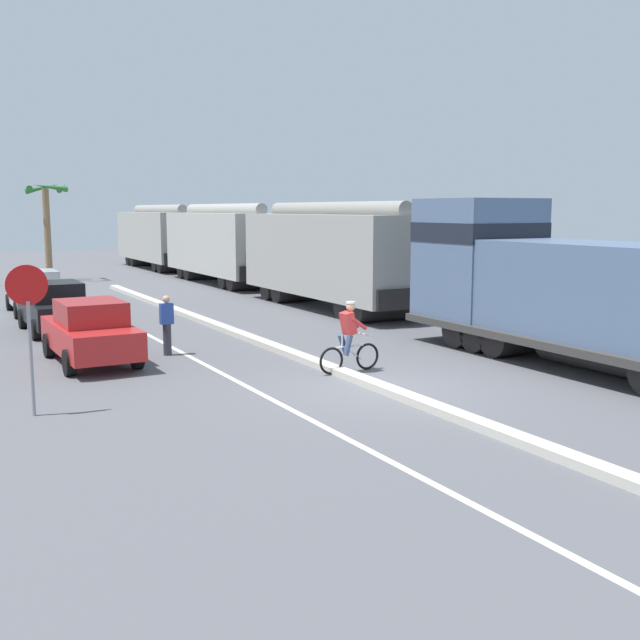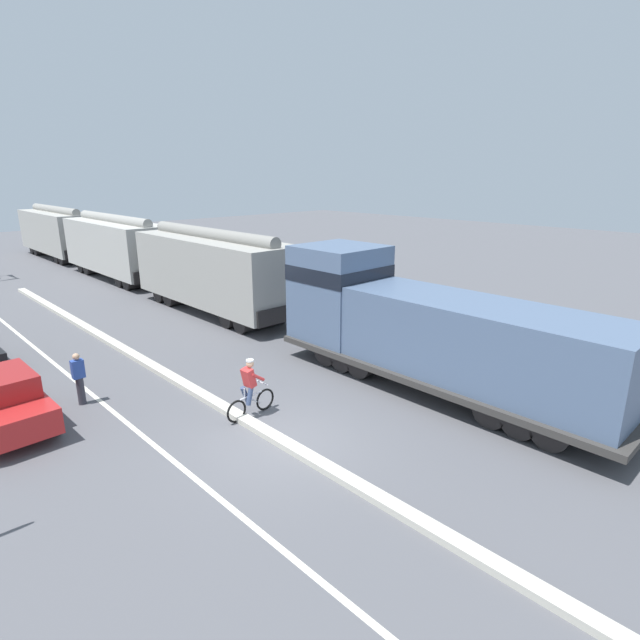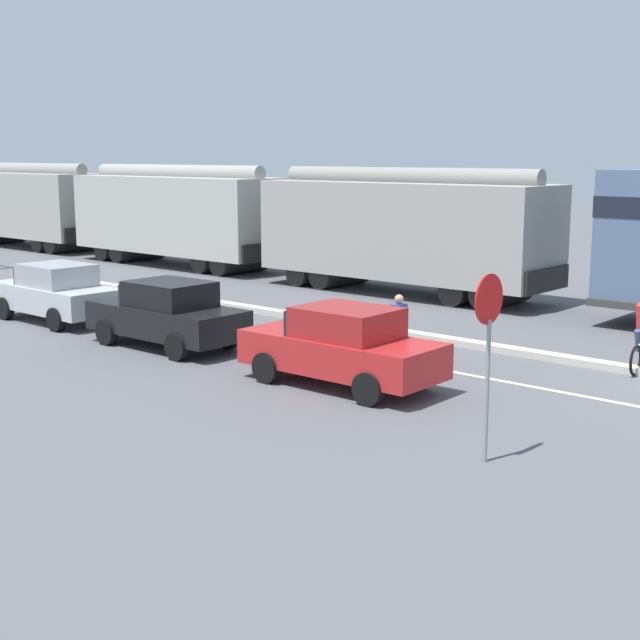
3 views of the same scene
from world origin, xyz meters
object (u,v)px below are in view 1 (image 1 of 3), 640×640
(locomotive, at_px, (571,294))
(hopper_car_trailing, at_px, (159,237))
(hopper_car_middle, at_px, (224,244))
(stop_sign, at_px, (28,311))
(hopper_car_lead, at_px, (332,256))
(parked_car_silver, at_px, (36,292))
(palm_tree_far, at_px, (47,210))
(pedestrian_by_cars, at_px, (167,324))
(parked_car_black, at_px, (55,307))
(parked_car_red, at_px, (91,332))
(cyclist, at_px, (349,339))

(locomotive, xyz_separation_m, hopper_car_trailing, (0.00, 35.36, 0.28))
(hopper_car_middle, height_order, stop_sign, hopper_car_middle)
(locomotive, distance_m, hopper_car_lead, 12.16)
(hopper_car_middle, xyz_separation_m, parked_car_silver, (-10.46, -7.30, -1.26))
(stop_sign, relative_size, palm_tree_far, 0.53)
(locomotive, bearing_deg, pedestrian_by_cars, 145.01)
(parked_car_black, bearing_deg, parked_car_red, -90.39)
(parked_car_black, bearing_deg, pedestrian_by_cars, -69.96)
(cyclist, xyz_separation_m, pedestrian_by_cars, (-3.21, 4.17, 0.03))
(hopper_car_lead, distance_m, parked_car_red, 12.37)
(hopper_car_lead, relative_size, cyclist, 6.18)
(parked_car_silver, height_order, pedestrian_by_cars, same)
(locomotive, distance_m, palm_tree_far, 30.81)
(cyclist, relative_size, stop_sign, 0.60)
(parked_car_black, bearing_deg, stop_sign, -101.61)
(hopper_car_middle, xyz_separation_m, parked_car_black, (-10.58, -12.30, -1.26))
(palm_tree_far, bearing_deg, hopper_car_middle, -37.15)
(hopper_car_trailing, bearing_deg, parked_car_red, -109.83)
(locomotive, relative_size, hopper_car_trailing, 1.10)
(parked_car_black, distance_m, parked_car_silver, 5.00)
(parked_car_silver, bearing_deg, pedestrian_by_cars, -79.87)
(cyclist, bearing_deg, pedestrian_by_cars, 127.55)
(hopper_car_middle, xyz_separation_m, palm_tree_far, (-7.87, 5.96, 1.79))
(hopper_car_lead, xyz_separation_m, hopper_car_middle, (0.00, 11.60, 0.00))
(pedestrian_by_cars, bearing_deg, parked_car_black, 110.04)
(parked_car_red, xyz_separation_m, parked_car_silver, (0.16, 10.53, 0.00))
(locomotive, xyz_separation_m, stop_sign, (-12.64, 1.43, 0.23))
(hopper_car_lead, distance_m, parked_car_silver, 11.38)
(locomotive, height_order, cyclist, locomotive)
(hopper_car_lead, relative_size, hopper_car_middle, 1.00)
(hopper_car_middle, distance_m, cyclist, 22.60)
(hopper_car_trailing, distance_m, palm_tree_far, 9.85)
(locomotive, relative_size, hopper_car_middle, 1.10)
(parked_car_red, height_order, pedestrian_by_cars, same)
(hopper_car_lead, relative_size, parked_car_silver, 2.52)
(palm_tree_far, height_order, pedestrian_by_cars, palm_tree_far)
(parked_car_silver, xyz_separation_m, stop_sign, (-2.18, -15.03, 1.21))
(hopper_car_middle, height_order, parked_car_black, hopper_car_middle)
(hopper_car_lead, height_order, pedestrian_by_cars, hopper_car_lead)
(cyclist, bearing_deg, stop_sign, -176.70)
(parked_car_red, relative_size, pedestrian_by_cars, 2.61)
(parked_car_silver, xyz_separation_m, palm_tree_far, (2.59, 13.26, 3.05))
(hopper_car_lead, distance_m, pedestrian_by_cars, 10.63)
(hopper_car_lead, distance_m, stop_sign, 16.58)
(hopper_car_trailing, bearing_deg, pedestrian_by_cars, -106.32)
(locomotive, relative_size, parked_car_red, 2.74)
(hopper_car_middle, bearing_deg, stop_sign, -119.50)
(parked_car_red, relative_size, parked_car_black, 1.00)
(hopper_car_lead, xyz_separation_m, cyclist, (-5.39, -10.31, -1.26))
(hopper_car_middle, distance_m, parked_car_red, 20.79)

